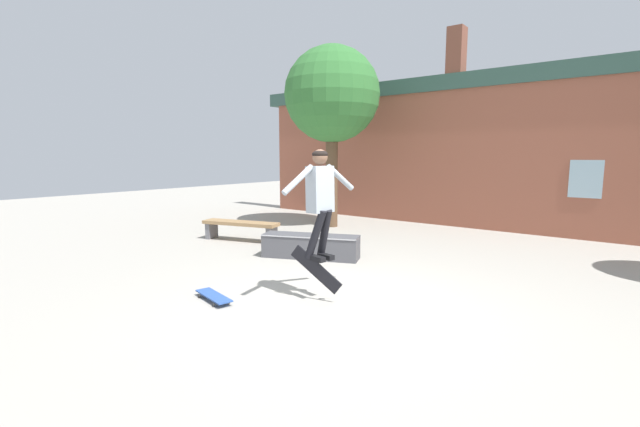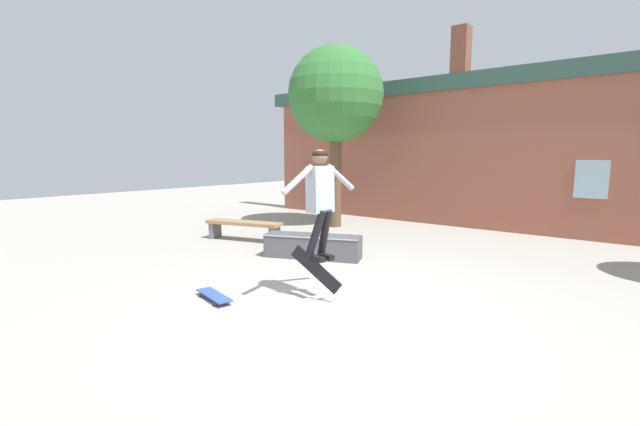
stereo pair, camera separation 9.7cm
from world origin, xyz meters
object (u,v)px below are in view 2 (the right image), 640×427
at_px(tree_left, 336,96).
at_px(skateboard_flipping, 316,269).
at_px(skate_ledge, 313,246).
at_px(skateboard_resting, 214,295).
at_px(park_bench, 244,226).
at_px(skater, 320,195).

xyz_separation_m(tree_left, skateboard_flipping, (3.61, -5.22, -3.20)).
xyz_separation_m(skate_ledge, skateboard_resting, (0.53, -2.81, -0.17)).
bearing_deg(skateboard_flipping, tree_left, 107.96).
bearing_deg(tree_left, skateboard_resting, -68.04).
bearing_deg(skateboard_flipping, park_bench, 134.84).
relative_size(skate_ledge, skateboard_flipping, 2.58).
xyz_separation_m(park_bench, skate_ledge, (2.41, -0.29, -0.11)).
relative_size(tree_left, skateboard_flipping, 6.58).
bearing_deg(tree_left, skate_ledge, -59.63).
xyz_separation_m(skater, skateboard_flipping, (-0.01, -0.08, -1.04)).
height_order(skateboard_flipping, skateboard_resting, skateboard_flipping).
distance_m(tree_left, skateboard_resting, 7.50).
bearing_deg(skate_ledge, skateboard_flipping, -71.83).
bearing_deg(skateboard_flipping, skater, 68.30).
height_order(tree_left, skater, tree_left).
distance_m(skater, skateboard_flipping, 1.05).
xyz_separation_m(park_bench, skateboard_flipping, (4.09, -2.22, 0.11)).
relative_size(tree_left, skateboard_resting, 6.32).
height_order(skate_ledge, skateboard_flipping, skateboard_flipping).
bearing_deg(skateboard_resting, tree_left, 124.73).
xyz_separation_m(tree_left, skate_ledge, (1.93, -3.30, -3.43)).
xyz_separation_m(tree_left, skateboard_resting, (2.46, -6.11, -3.59)).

